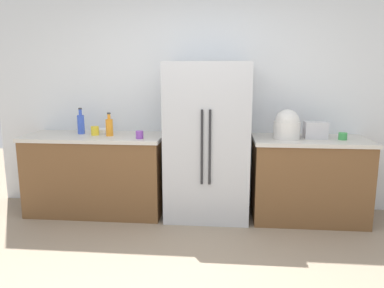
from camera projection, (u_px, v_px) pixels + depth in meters
The scene contains 13 objects.
kitchen_back_panel at pixel (200, 81), 4.31m from camera, with size 5.00×0.10×2.99m, color silver.
counter_left at pixel (97, 173), 4.24m from camera, with size 1.55×0.67×0.90m.
counter_right at pixel (308, 179), 4.02m from camera, with size 1.22×0.67×0.90m.
refrigerator at pixel (208, 141), 4.03m from camera, with size 0.90×0.67×1.71m.
toaster at pixel (315, 130), 3.93m from camera, with size 0.23×0.17×0.18m, color silver.
rice_cooker at pixel (287, 126), 3.89m from camera, with size 0.28×0.28×0.31m.
bottle_a at pixel (109, 127), 4.08m from camera, with size 0.08×0.08×0.26m.
bottle_b at pixel (81, 123), 4.22m from camera, with size 0.08×0.08×0.30m.
cup_a at pixel (95, 131), 4.14m from camera, with size 0.09×0.09×0.10m, color yellow.
cup_b at pixel (287, 132), 4.14m from camera, with size 0.08×0.08×0.07m, color red.
cup_c at pixel (343, 136), 3.86m from camera, with size 0.09×0.09×0.07m, color green.
cup_d at pixel (140, 135), 3.92m from camera, with size 0.08×0.08×0.08m, color purple.
bowl_a at pixel (102, 131), 4.30m from camera, with size 0.15×0.15×0.05m, color white.
Camera 1 is at (0.30, -2.32, 1.59)m, focal length 34.39 mm.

